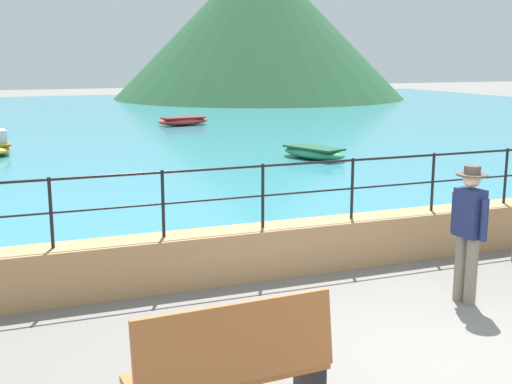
# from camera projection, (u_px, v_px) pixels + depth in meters

# --- Properties ---
(ground_plane) EXTENTS (120.00, 120.00, 0.00)m
(ground_plane) POSITION_uv_depth(u_px,v_px,m) (443.00, 361.00, 6.76)
(ground_plane) COLOR slate
(promenade_wall) EXTENTS (20.00, 0.56, 0.70)m
(promenade_wall) POSITION_uv_depth(u_px,v_px,m) (308.00, 246.00, 9.61)
(promenade_wall) COLOR tan
(promenade_wall) RESTS_ON ground
(railing) EXTENTS (18.44, 0.04, 0.90)m
(railing) POSITION_uv_depth(u_px,v_px,m) (309.00, 181.00, 9.42)
(railing) COLOR black
(railing) RESTS_ON promenade_wall
(lake_water) EXTENTS (64.00, 44.32, 0.06)m
(lake_water) POSITION_uv_depth(u_px,v_px,m) (93.00, 123.00, 30.33)
(lake_water) COLOR teal
(lake_water) RESTS_ON ground
(hill_main) EXTENTS (21.08, 21.08, 10.54)m
(hill_main) POSITION_uv_depth(u_px,v_px,m) (259.00, 25.00, 47.68)
(hill_main) COLOR #285633
(hill_main) RESTS_ON ground
(bench_main) EXTENTS (1.73, 0.64, 1.13)m
(bench_main) POSITION_uv_depth(u_px,v_px,m) (231.00, 366.00, 5.44)
(bench_main) COLOR #B76633
(bench_main) RESTS_ON ground
(person_walking) EXTENTS (0.38, 0.57, 1.75)m
(person_walking) POSITION_uv_depth(u_px,v_px,m) (469.00, 227.00, 8.18)
(person_walking) COLOR slate
(person_walking) RESTS_ON ground
(boat_1) EXTENTS (1.67, 2.47, 0.36)m
(boat_1) POSITION_uv_depth(u_px,v_px,m) (314.00, 152.00, 19.62)
(boat_1) COLOR #338C59
(boat_1) RESTS_ON lake_water
(boat_2) EXTENTS (2.40, 1.20, 0.36)m
(boat_2) POSITION_uv_depth(u_px,v_px,m) (183.00, 121.00, 29.09)
(boat_2) COLOR red
(boat_2) RESTS_ON lake_water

